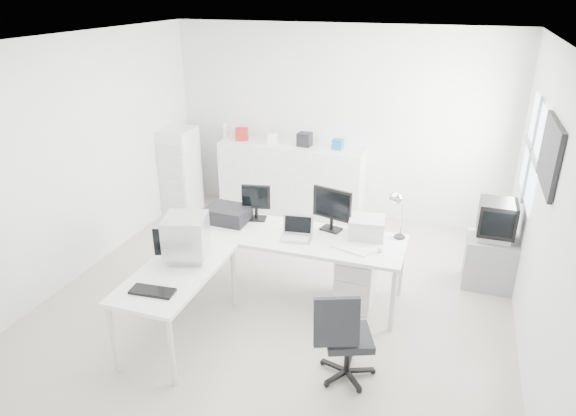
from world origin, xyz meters
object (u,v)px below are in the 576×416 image
(laser_printer, at_px, (367,227))
(sideboard, at_px, (292,179))
(lcd_monitor_small, at_px, (256,203))
(laptop, at_px, (296,230))
(inkjet_printer, at_px, (228,214))
(tv_cabinet, at_px, (489,262))
(drawer_pedestal, at_px, (356,278))
(crt_monitor, at_px, (186,237))
(main_desk, at_px, (294,265))
(crt_tv, at_px, (496,221))
(lcd_monitor_large, at_px, (332,210))
(filing_cabinet, at_px, (180,171))
(office_chair, at_px, (348,334))
(side_desk, at_px, (179,304))

(laser_printer, height_order, sideboard, sideboard)
(lcd_monitor_small, relative_size, laptop, 1.20)
(inkjet_printer, bearing_deg, tv_cabinet, 17.30)
(inkjet_printer, bearing_deg, drawer_pedestal, 0.27)
(crt_monitor, bearing_deg, drawer_pedestal, 14.18)
(main_desk, bearing_deg, crt_tv, 23.21)
(drawer_pedestal, bearing_deg, crt_tv, 31.29)
(inkjet_printer, xyz_separation_m, sideboard, (0.10, 2.07, -0.29))
(lcd_monitor_large, bearing_deg, filing_cabinet, 167.03)
(inkjet_printer, distance_m, lcd_monitor_large, 1.22)
(drawer_pedestal, distance_m, tv_cabinet, 1.64)
(office_chair, xyz_separation_m, sideboard, (-1.62, 3.31, 0.09))
(filing_cabinet, bearing_deg, laser_printer, -25.40)
(laser_printer, relative_size, crt_monitor, 0.79)
(drawer_pedestal, relative_size, tv_cabinet, 0.99)
(lcd_monitor_small, bearing_deg, main_desk, -35.97)
(laser_printer, bearing_deg, lcd_monitor_small, 171.04)
(drawer_pedestal, height_order, crt_tv, crt_tv)
(main_desk, xyz_separation_m, office_chair, (0.87, -1.14, 0.08))
(crt_tv, bearing_deg, sideboard, 155.92)
(filing_cabinet, bearing_deg, drawer_pedestal, -28.25)
(laptop, xyz_separation_m, crt_tv, (2.05, 1.00, -0.03))
(crt_monitor, bearing_deg, office_chair, -25.53)
(side_desk, bearing_deg, drawer_pedestal, 36.57)
(inkjet_printer, xyz_separation_m, lcd_monitor_large, (1.20, 0.15, 0.15))
(lcd_monitor_large, relative_size, laser_printer, 1.28)
(laser_printer, distance_m, crt_tv, 1.51)
(inkjet_printer, distance_m, laptop, 0.92)
(lcd_monitor_large, bearing_deg, tv_cabinet, 35.47)
(main_desk, distance_m, filing_cabinet, 2.97)
(lcd_monitor_small, relative_size, tv_cabinet, 0.69)
(laser_printer, xyz_separation_m, filing_cabinet, (-3.15, 1.50, -0.20))
(drawer_pedestal, distance_m, laser_printer, 0.58)
(side_desk, relative_size, lcd_monitor_large, 2.90)
(drawer_pedestal, distance_m, crt_tv, 1.72)
(lcd_monitor_large, xyz_separation_m, crt_tv, (1.75, 0.65, -0.16))
(lcd_monitor_large, height_order, filing_cabinet, filing_cabinet)
(inkjet_printer, xyz_separation_m, crt_tv, (2.95, 0.80, -0.01))
(drawer_pedestal, distance_m, laptop, 0.87)
(laser_printer, bearing_deg, laptop, -163.07)
(laptop, bearing_deg, side_desk, -139.52)
(side_desk, xyz_separation_m, laser_printer, (1.60, 1.32, 0.48))
(filing_cabinet, bearing_deg, laptop, -36.53)
(drawer_pedestal, relative_size, laser_printer, 1.60)
(lcd_monitor_large, xyz_separation_m, laser_printer, (0.40, -0.03, -0.13))
(side_desk, height_order, filing_cabinet, filing_cabinet)
(main_desk, xyz_separation_m, crt_monitor, (-0.85, -0.85, 0.61))
(main_desk, relative_size, crt_monitor, 5.02)
(lcd_monitor_small, xyz_separation_m, office_chair, (1.42, -1.39, -0.50))
(crt_tv, bearing_deg, filing_cabinet, 169.71)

